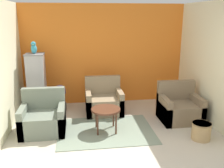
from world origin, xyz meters
name	(u,v)px	position (x,y,z in m)	size (l,w,h in m)	color
ground_plane	(125,163)	(0.00, 0.00, 0.00)	(20.00, 20.00, 0.00)	beige
wall_back_accent	(104,55)	(0.00, 3.06, 1.31)	(4.35, 0.06, 2.61)	orange
wall_left	(3,69)	(-2.15, 1.51, 1.31)	(0.06, 3.03, 2.61)	beige
wall_right	(209,63)	(2.15, 1.51, 1.31)	(0.06, 3.03, 2.61)	beige
area_rug	(106,131)	(-0.17, 1.19, 0.01)	(1.94, 1.43, 0.01)	gray
coffee_table	(106,111)	(-0.17, 1.19, 0.44)	(0.59, 0.59, 0.49)	#512D1E
armchair_left	(43,119)	(-1.43, 1.34, 0.28)	(0.87, 0.76, 0.86)	slate
armchair_right	(179,108)	(1.54, 1.52, 0.28)	(0.87, 0.76, 0.86)	#7A664C
armchair_middle	(104,102)	(-0.10, 2.22, 0.28)	(0.87, 0.76, 0.86)	#8E7A5B
birdcage	(37,85)	(-1.70, 2.52, 0.69)	(0.53, 0.53, 1.45)	slate
parrot	(34,48)	(-1.70, 2.52, 1.58)	(0.14, 0.24, 0.29)	teal
potted_plant	(60,96)	(-1.17, 2.53, 0.37)	(0.31, 0.29, 0.66)	#66605B
wicker_basket	(201,131)	(1.60, 0.59, 0.18)	(0.37, 0.37, 0.33)	tan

